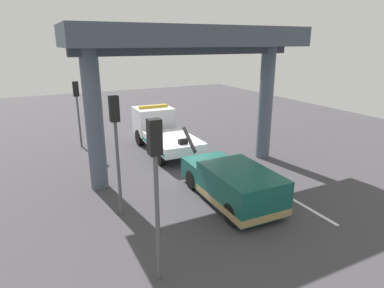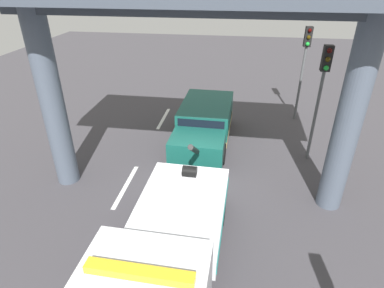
# 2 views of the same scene
# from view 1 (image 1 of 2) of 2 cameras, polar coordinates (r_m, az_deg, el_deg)

# --- Properties ---
(ground_plane) EXTENTS (60.00, 40.00, 0.10)m
(ground_plane) POSITION_cam_1_polar(r_m,az_deg,el_deg) (17.11, -0.41, -4.57)
(ground_plane) COLOR #423F44
(lane_stripe_west) EXTENTS (2.60, 0.16, 0.01)m
(lane_stripe_west) POSITION_cam_1_polar(r_m,az_deg,el_deg) (14.01, 19.97, -10.68)
(lane_stripe_west) COLOR silver
(lane_stripe_west) RESTS_ON ground
(lane_stripe_mid) EXTENTS (2.60, 0.16, 0.01)m
(lane_stripe_mid) POSITION_cam_1_polar(r_m,az_deg,el_deg) (18.20, 6.35, -3.13)
(lane_stripe_mid) COLOR silver
(lane_stripe_mid) RESTS_ON ground
(lane_stripe_east) EXTENTS (2.60, 0.16, 0.01)m
(lane_stripe_east) POSITION_cam_1_polar(r_m,az_deg,el_deg) (23.19, -1.68, 1.51)
(lane_stripe_east) COLOR silver
(lane_stripe_east) RESTS_ON ground
(tow_truck_white) EXTENTS (7.28, 2.55, 2.46)m
(tow_truck_white) POSITION_cam_1_polar(r_m,az_deg,el_deg) (20.19, -5.38, 2.55)
(tow_truck_white) COLOR white
(tow_truck_white) RESTS_ON ground
(towed_van_green) EXTENTS (5.24, 2.32, 1.58)m
(towed_van_green) POSITION_cam_1_polar(r_m,az_deg,el_deg) (13.60, 7.10, -6.93)
(towed_van_green) COLOR #145147
(towed_van_green) RESTS_ON ground
(overpass_structure) EXTENTS (3.60, 11.22, 7.02)m
(overpass_structure) POSITION_cam_1_polar(r_m,az_deg,el_deg) (15.78, -0.28, 16.09)
(overpass_structure) COLOR #4C5666
(overpass_structure) RESTS_ON ground
(traffic_light_near) EXTENTS (0.39, 0.32, 4.59)m
(traffic_light_near) POSITION_cam_1_polar(r_m,az_deg,el_deg) (8.28, -6.38, -4.11)
(traffic_light_near) COLOR #515456
(traffic_light_near) RESTS_ON ground
(traffic_light_far) EXTENTS (0.39, 0.32, 4.57)m
(traffic_light_far) POSITION_cam_1_polar(r_m,az_deg,el_deg) (11.94, -13.13, 2.22)
(traffic_light_far) COLOR #515456
(traffic_light_far) RESTS_ON ground
(traffic_light_mid) EXTENTS (0.39, 0.32, 4.09)m
(traffic_light_mid) POSITION_cam_1_polar(r_m,az_deg,el_deg) (21.18, -19.38, 7.29)
(traffic_light_mid) COLOR #515456
(traffic_light_mid) RESTS_ON ground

